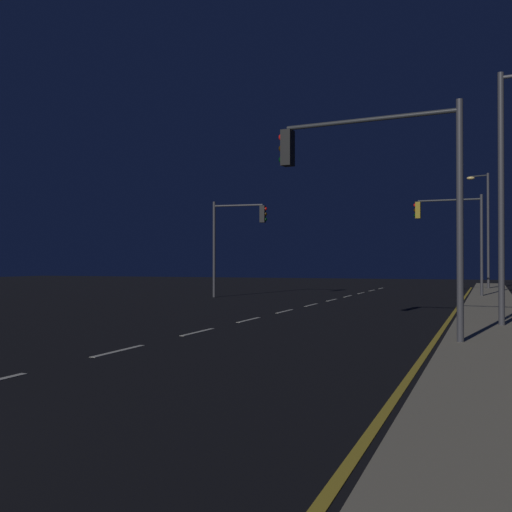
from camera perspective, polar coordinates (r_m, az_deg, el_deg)
The scene contains 8 objects.
ground_plane at distance 21.84m, azimuth -0.17°, elevation -5.83°, with size 112.00×112.00×0.00m, color black.
sidewalk_right at distance 20.41m, azimuth 21.07°, elevation -5.96°, with size 2.30×77.00×0.14m, color gray.
lane_markings_center at distance 25.13m, azimuth 2.69°, elevation -5.14°, with size 0.14×50.00×0.01m.
lane_edge_line at distance 25.43m, azimuth 17.84°, elevation -5.05°, with size 0.14×53.00×0.01m.
traffic_light_overhead_east at distance 36.70m, azimuth 17.71°, elevation 2.73°, with size 3.79×0.35×5.66m.
traffic_light_far_right at distance 35.04m, azimuth -1.85°, elevation 2.39°, with size 3.22×0.50×5.49m.
traffic_light_mid_right at distance 15.66m, azimuth 11.07°, elevation 7.40°, with size 4.70×0.73×5.67m.
street_lamp_median at distance 47.70m, azimuth 20.46°, elevation 3.09°, with size 1.56×0.73×8.34m.
Camera 1 is at (7.76, -2.82, 1.98)m, focal length 43.19 mm.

